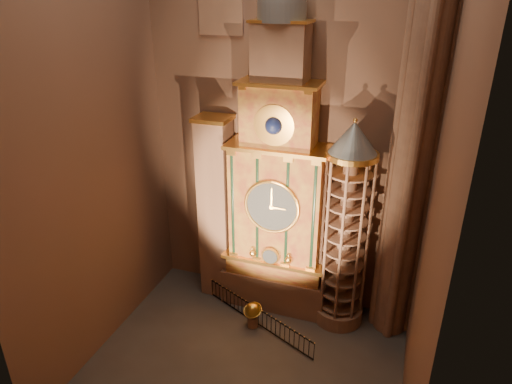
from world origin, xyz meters
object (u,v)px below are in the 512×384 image
at_px(celestial_globe, 253,313).
at_px(stair_turret, 345,230).
at_px(astronomical_clock, 278,192).
at_px(iron_railing, 258,317).
at_px(portrait_tower, 216,209).

bearing_deg(celestial_globe, stair_turret, 27.32).
distance_m(astronomical_clock, iron_railing, 6.52).
height_order(portrait_tower, iron_railing, portrait_tower).
distance_m(astronomical_clock, portrait_tower, 3.73).
distance_m(portrait_tower, celestial_globe, 5.69).
bearing_deg(astronomical_clock, stair_turret, -4.30).
bearing_deg(stair_turret, iron_railing, -152.79).
height_order(portrait_tower, celestial_globe, portrait_tower).
distance_m(astronomical_clock, stair_turret, 3.78).
relative_size(portrait_tower, celestial_globe, 7.26).
bearing_deg(iron_railing, portrait_tower, 144.75).
relative_size(stair_turret, iron_railing, 1.66).
bearing_deg(celestial_globe, astronomical_clock, 77.50).
distance_m(celestial_globe, iron_railing, 0.41).
bearing_deg(astronomical_clock, iron_railing, -96.87).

